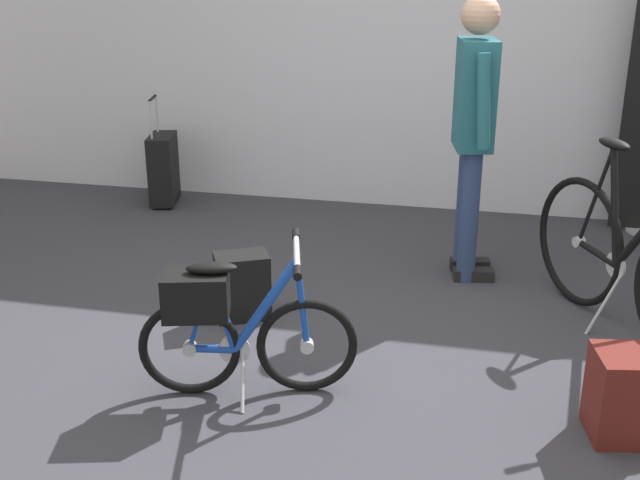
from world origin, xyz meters
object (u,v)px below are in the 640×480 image
at_px(rolling_suitcase, 163,168).
at_px(backpack_on_floor, 242,286).
at_px(visitor_near_wall, 474,123).
at_px(folding_bike_foreground, 230,323).
at_px(handbag_on_floor, 619,396).

xyz_separation_m(rolling_suitcase, backpack_on_floor, (1.20, -1.77, -0.11)).
bearing_deg(visitor_near_wall, rolling_suitcase, 158.42).
bearing_deg(visitor_near_wall, folding_bike_foreground, -120.55).
bearing_deg(folding_bike_foreground, handbag_on_floor, 0.96).
bearing_deg(folding_bike_foreground, visitor_near_wall, 59.45).
height_order(folding_bike_foreground, rolling_suitcase, rolling_suitcase).
distance_m(backpack_on_floor, handbag_on_floor, 1.97).
distance_m(visitor_near_wall, handbag_on_floor, 1.88).
height_order(folding_bike_foreground, backpack_on_floor, folding_bike_foreground).
distance_m(folding_bike_foreground, backpack_on_floor, 0.80).
relative_size(visitor_near_wall, rolling_suitcase, 1.98).
bearing_deg(backpack_on_floor, folding_bike_foreground, -75.62).
xyz_separation_m(visitor_near_wall, rolling_suitcase, (-2.33, 0.92, -0.65)).
bearing_deg(folding_bike_foreground, rolling_suitcase, 118.91).
bearing_deg(handbag_on_floor, folding_bike_foreground, -179.04).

